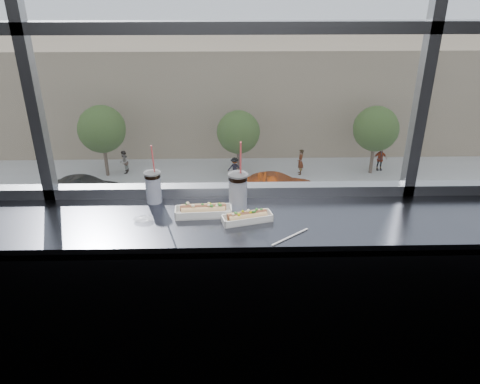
{
  "coord_description": "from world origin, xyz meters",
  "views": [
    {
      "loc": [
        -0.0,
        -0.87,
        2.26
      ],
      "look_at": [
        0.05,
        1.23,
        1.25
      ],
      "focal_mm": 35.0,
      "sensor_mm": 36.0,
      "label": 1
    }
  ],
  "objects_px": {
    "pedestrian_a": "(124,160)",
    "tree_center": "(238,132)",
    "pedestrian_b": "(235,166)",
    "tree_left": "(102,129)",
    "car_far_a": "(84,186)",
    "pedestrian_d": "(380,157)",
    "car_far_b": "(278,184)",
    "hotdog_tray_left": "(203,210)",
    "pedestrian_c": "(301,160)",
    "car_near_d": "(419,252)",
    "soda_cup_left": "(153,186)",
    "wrapper": "(144,219)",
    "loose_straw": "(290,237)",
    "tree_right": "(376,129)",
    "soda_cup_right": "(238,190)",
    "car_near_b": "(42,258)",
    "hotdog_tray_right": "(247,217)"
  },
  "relations": [
    {
      "from": "pedestrian_a",
      "to": "tree_center",
      "type": "bearing_deg",
      "value": 87.3
    },
    {
      "from": "pedestrian_a",
      "to": "pedestrian_b",
      "type": "height_order",
      "value": "pedestrian_a"
    },
    {
      "from": "pedestrian_b",
      "to": "tree_left",
      "type": "relative_size",
      "value": 0.36
    },
    {
      "from": "car_far_a",
      "to": "pedestrian_d",
      "type": "bearing_deg",
      "value": -75.53
    },
    {
      "from": "pedestrian_a",
      "to": "car_far_b",
      "type": "bearing_deg",
      "value": 67.21
    },
    {
      "from": "hotdog_tray_left",
      "to": "tree_left",
      "type": "height_order",
      "value": "hotdog_tray_left"
    },
    {
      "from": "pedestrian_d",
      "to": "pedestrian_c",
      "type": "height_order",
      "value": "pedestrian_c"
    },
    {
      "from": "car_near_d",
      "to": "tree_center",
      "type": "distance_m",
      "value": 14.71
    },
    {
      "from": "soda_cup_left",
      "to": "pedestrian_c",
      "type": "distance_m",
      "value": 30.58
    },
    {
      "from": "wrapper",
      "to": "car_far_b",
      "type": "xyz_separation_m",
      "value": [
        3.4,
        24.29,
        -11.03
      ]
    },
    {
      "from": "car_far_a",
      "to": "car_far_b",
      "type": "height_order",
      "value": "car_far_b"
    },
    {
      "from": "loose_straw",
      "to": "car_far_b",
      "type": "height_order",
      "value": "loose_straw"
    },
    {
      "from": "tree_center",
      "to": "car_far_a",
      "type": "bearing_deg",
      "value": -157.41
    },
    {
      "from": "loose_straw",
      "to": "pedestrian_d",
      "type": "relative_size",
      "value": 0.12
    },
    {
      "from": "tree_right",
      "to": "soda_cup_right",
      "type": "bearing_deg",
      "value": -109.46
    },
    {
      "from": "pedestrian_d",
      "to": "pedestrian_c",
      "type": "xyz_separation_m",
      "value": [
        -5.8,
        -0.6,
        0.08
      ]
    },
    {
      "from": "pedestrian_b",
      "to": "pedestrian_c",
      "type": "height_order",
      "value": "pedestrian_c"
    },
    {
      "from": "loose_straw",
      "to": "hotdog_tray_left",
      "type": "bearing_deg",
      "value": 113.06
    },
    {
      "from": "tree_left",
      "to": "loose_straw",
      "type": "bearing_deg",
      "value": -72.66
    },
    {
      "from": "soda_cup_left",
      "to": "tree_center",
      "type": "bearing_deg",
      "value": 87.94
    },
    {
      "from": "car_far_a",
      "to": "tree_center",
      "type": "distance_m",
      "value": 10.62
    },
    {
      "from": "tree_center",
      "to": "soda_cup_right",
      "type": "bearing_deg",
      "value": -91.13
    },
    {
      "from": "hotdog_tray_left",
      "to": "tree_right",
      "type": "height_order",
      "value": "hotdog_tray_left"
    },
    {
      "from": "car_far_a",
      "to": "tree_right",
      "type": "xyz_separation_m",
      "value": [
        19.01,
        4.0,
        2.26
      ]
    },
    {
      "from": "soda_cup_left",
      "to": "car_near_b",
      "type": "distance_m",
      "value": 21.24
    },
    {
      "from": "wrapper",
      "to": "tree_left",
      "type": "bearing_deg",
      "value": 106.1
    },
    {
      "from": "soda_cup_right",
      "to": "tree_right",
      "type": "relative_size",
      "value": 0.08
    },
    {
      "from": "soda_cup_left",
      "to": "car_far_a",
      "type": "bearing_deg",
      "value": 109.66
    },
    {
      "from": "soda_cup_left",
      "to": "tree_right",
      "type": "xyz_separation_m",
      "value": [
        10.41,
        28.08,
        -8.89
      ]
    },
    {
      "from": "car_far_a",
      "to": "pedestrian_c",
      "type": "xyz_separation_m",
      "value": [
        13.96,
        3.92,
        0.08
      ]
    },
    {
      "from": "soda_cup_right",
      "to": "wrapper",
      "type": "xyz_separation_m",
      "value": [
        -0.48,
        -0.13,
        -0.1
      ]
    },
    {
      "from": "car_near_b",
      "to": "hotdog_tray_right",
      "type": "bearing_deg",
      "value": -152.14
    },
    {
      "from": "pedestrian_d",
      "to": "tree_center",
      "type": "distance_m",
      "value": 10.37
    },
    {
      "from": "car_near_b",
      "to": "car_far_b",
      "type": "distance_m",
      "value": 14.19
    },
    {
      "from": "car_far_b",
      "to": "hotdog_tray_right",
      "type": "bearing_deg",
      "value": 173.68
    },
    {
      "from": "car_far_b",
      "to": "pedestrian_b",
      "type": "relative_size",
      "value": 3.36
    },
    {
      "from": "car_near_d",
      "to": "pedestrian_c",
      "type": "distance_m",
      "value": 12.55
    },
    {
      "from": "wrapper",
      "to": "car_near_d",
      "type": "height_order",
      "value": "wrapper"
    },
    {
      "from": "car_far_b",
      "to": "car_near_d",
      "type": "height_order",
      "value": "car_near_d"
    },
    {
      "from": "tree_right",
      "to": "tree_center",
      "type": "bearing_deg",
      "value": -180.0
    },
    {
      "from": "wrapper",
      "to": "pedestrian_a",
      "type": "xyz_separation_m",
      "value": [
        -7.03,
        28.68,
        -11.08
      ]
    },
    {
      "from": "pedestrian_c",
      "to": "hotdog_tray_right",
      "type": "bearing_deg",
      "value": -9.76
    },
    {
      "from": "hotdog_tray_left",
      "to": "car_near_b",
      "type": "height_order",
      "value": "hotdog_tray_left"
    },
    {
      "from": "tree_center",
      "to": "pedestrian_d",
      "type": "bearing_deg",
      "value": 2.93
    },
    {
      "from": "wrapper",
      "to": "car_far_a",
      "type": "relative_size",
      "value": 0.02
    },
    {
      "from": "car_far_b",
      "to": "pedestrian_a",
      "type": "height_order",
      "value": "car_far_b"
    },
    {
      "from": "soda_cup_right",
      "to": "pedestrian_c",
      "type": "height_order",
      "value": "soda_cup_right"
    },
    {
      "from": "soda_cup_left",
      "to": "tree_right",
      "type": "height_order",
      "value": "soda_cup_left"
    },
    {
      "from": "pedestrian_d",
      "to": "soda_cup_right",
      "type": "bearing_deg",
      "value": -110.45
    },
    {
      "from": "pedestrian_b",
      "to": "wrapper",
      "type": "bearing_deg",
      "value": 88.42
    }
  ]
}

